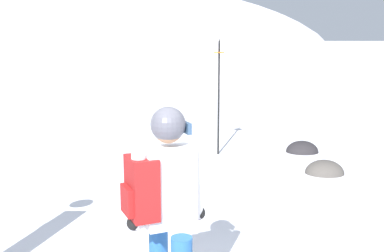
% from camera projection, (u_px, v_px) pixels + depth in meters
% --- Properties ---
extents(ridge_peak_main, '(37.48, 33.74, 11.66)m').
position_uv_depth(ridge_peak_main, '(71.00, 65.00, 34.79)').
color(ridge_peak_main, white).
rests_on(ridge_peak_main, ground).
extents(snowboarder_main, '(0.93, 1.70, 1.71)m').
position_uv_depth(snowboarder_main, '(165.00, 216.00, 3.46)').
color(snowboarder_main, '#D11E5B').
rests_on(snowboarder_main, ground).
extents(piste_marker_near, '(0.20, 0.20, 2.14)m').
position_uv_depth(piste_marker_near, '(219.00, 89.00, 8.73)').
color(piste_marker_near, black).
rests_on(piste_marker_near, ground).
extents(rock_mid, '(0.62, 0.53, 0.44)m').
position_uv_depth(rock_mid, '(324.00, 173.00, 7.72)').
color(rock_mid, '#4C4742').
rests_on(rock_mid, ground).
extents(rock_small, '(0.61, 0.52, 0.43)m').
position_uv_depth(rock_small, '(302.00, 152.00, 9.12)').
color(rock_small, '#282628').
rests_on(rock_small, ground).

